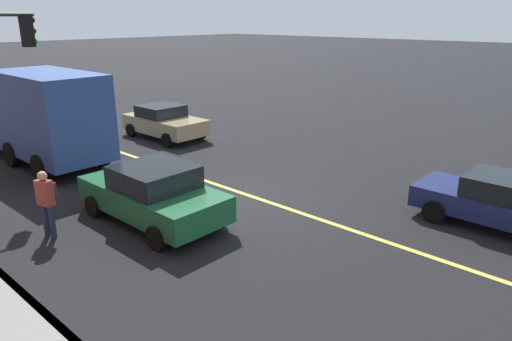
{
  "coord_description": "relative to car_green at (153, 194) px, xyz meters",
  "views": [
    {
      "loc": [
        -9.05,
        9.65,
        5.19
      ],
      "look_at": [
        -1.83,
        1.74,
        1.65
      ],
      "focal_mm": 32.77,
      "sensor_mm": 36.0,
      "label": 1
    }
  ],
  "objects": [
    {
      "name": "car_tan",
      "position": [
        7.1,
        -5.71,
        -0.04
      ],
      "size": [
        4.02,
        2.04,
        1.45
      ],
      "color": "tan",
      "rests_on": "ground"
    },
    {
      "name": "lane_stripe_center",
      "position": [
        -0.66,
        -3.02,
        -0.77
      ],
      "size": [
        80.0,
        0.16,
        0.01
      ],
      "primitive_type": "cube",
      "color": "#D8CC4C",
      "rests_on": "ground"
    },
    {
      "name": "car_green",
      "position": [
        0.0,
        0.0,
        0.0
      ],
      "size": [
        4.3,
        2.1,
        1.55
      ],
      "color": "#1E6038",
      "rests_on": "ground"
    },
    {
      "name": "ground",
      "position": [
        -0.66,
        -3.02,
        -0.78
      ],
      "size": [
        200.0,
        200.0,
        0.0
      ],
      "primitive_type": "plane",
      "color": "black"
    },
    {
      "name": "truck_blue",
      "position": [
        7.35,
        -0.51,
        0.99
      ],
      "size": [
        6.77,
        2.51,
        3.37
      ],
      "color": "silver",
      "rests_on": "ground"
    },
    {
      "name": "pedestrian_with_backpack",
      "position": [
        1.15,
        2.28,
        0.22
      ],
      "size": [
        0.45,
        0.44,
        1.7
      ],
      "color": "#262D4C",
      "rests_on": "ground"
    },
    {
      "name": "car_navy",
      "position": [
        -6.96,
        -5.75,
        -0.07
      ],
      "size": [
        4.34,
        1.88,
        1.38
      ],
      "color": "navy",
      "rests_on": "ground"
    },
    {
      "name": "curb_edge",
      "position": [
        -0.66,
        3.91,
        -0.7
      ],
      "size": [
        80.0,
        0.16,
        0.15
      ],
      "primitive_type": "cube",
      "color": "slate",
      "rests_on": "ground"
    }
  ]
}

